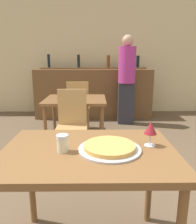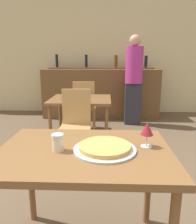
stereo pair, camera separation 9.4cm
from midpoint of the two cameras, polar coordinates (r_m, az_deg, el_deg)
The scene contains 11 objects.
wall_back at distance 5.47m, azimuth 1.41°, elevation 14.63°, with size 8.00×0.05×2.80m.
dining_table_near at distance 1.40m, azimuth -1.61°, elevation -13.13°, with size 1.07×0.76×0.78m.
dining_table_far at distance 3.40m, azimuth -3.76°, elevation 2.14°, with size 0.93×0.80×0.72m.
bar_counter at distance 5.03m, azimuth 1.26°, elevation 4.93°, with size 2.60×0.56×1.09m.
bar_back_shelf at distance 5.11m, azimuth 1.54°, elevation 11.78°, with size 2.39×0.24×0.32m.
chair_far_side_front at distance 2.88m, azimuth -4.90°, elevation -2.23°, with size 0.40×0.40×0.93m.
chair_far_side_back at distance 3.97m, azimuth -2.89°, elevation 2.28°, with size 0.40×0.40×0.93m.
pizza_tray at distance 1.34m, azimuth 3.81°, elevation -9.32°, with size 0.38×0.38×0.04m.
cheese_shaker at distance 1.33m, azimuth -8.45°, elevation -7.88°, with size 0.07×0.07×0.10m.
person_standing at distance 4.44m, azimuth 9.93°, elevation 8.97°, with size 0.34×0.34×1.77m.
wine_glass at distance 1.40m, azimuth 14.59°, elevation -4.45°, with size 0.08×0.08×0.16m.
Camera 2 is at (0.14, -1.24, 1.32)m, focal length 35.00 mm.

